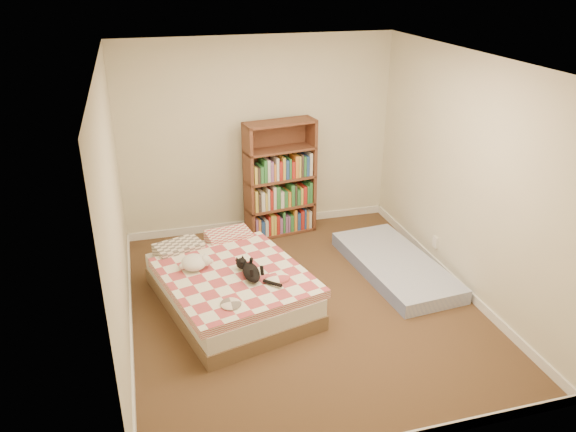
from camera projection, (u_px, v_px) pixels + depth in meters
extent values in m
cube|color=#442C1D|center=(303.00, 304.00, 5.89)|extent=(3.50, 4.00, 0.01)
cube|color=white|center=(306.00, 60.00, 4.86)|extent=(3.50, 4.00, 0.01)
cube|color=beige|center=(258.00, 137.00, 7.13)|extent=(3.50, 0.01, 2.50)
cube|color=beige|center=(394.00, 306.00, 3.62)|extent=(3.50, 0.01, 2.50)
cube|color=beige|center=(114.00, 213.00, 4.95)|extent=(0.01, 4.00, 2.50)
cube|color=beige|center=(466.00, 177.00, 5.79)|extent=(0.01, 4.00, 2.50)
cube|color=white|center=(260.00, 223.00, 7.61)|extent=(3.50, 0.02, 0.10)
cube|color=white|center=(131.00, 326.00, 5.45)|extent=(0.02, 4.00, 0.10)
cube|color=white|center=(451.00, 277.00, 6.29)|extent=(0.02, 4.00, 0.10)
cube|color=white|center=(435.00, 242.00, 6.53)|extent=(0.03, 0.09, 0.13)
cube|color=brown|center=(231.00, 297.00, 5.86)|extent=(1.67, 2.06, 0.16)
cube|color=silver|center=(230.00, 283.00, 5.79)|extent=(1.64, 2.02, 0.18)
cube|color=#C0474E|center=(229.00, 272.00, 5.73)|extent=(1.65, 1.76, 0.09)
cube|color=#6D645C|center=(192.00, 244.00, 6.24)|extent=(0.56, 0.43, 0.14)
cube|color=#C0474E|center=(245.00, 237.00, 6.39)|extent=(0.56, 0.43, 0.14)
cube|color=#5A2E1F|center=(247.00, 182.00, 7.05)|extent=(0.09, 0.30, 1.51)
cube|color=#5A2E1F|center=(312.00, 176.00, 7.26)|extent=(0.09, 0.30, 1.51)
cube|color=#5A2E1F|center=(278.00, 175.00, 7.27)|extent=(0.90, 0.16, 1.51)
cube|color=#5A2E1F|center=(281.00, 231.00, 7.45)|extent=(0.94, 0.43, 0.03)
cube|color=#5A2E1F|center=(280.00, 178.00, 7.15)|extent=(0.94, 0.43, 0.03)
cube|color=#5A2E1F|center=(280.00, 123.00, 6.85)|extent=(0.94, 0.43, 0.03)
cube|color=#7687C5|center=(395.00, 265.00, 6.48)|extent=(0.95, 1.83, 0.16)
ellipsoid|color=black|center=(251.00, 272.00, 5.51)|extent=(0.26, 0.40, 0.12)
sphere|color=black|center=(247.00, 262.00, 5.68)|extent=(0.14, 0.14, 0.11)
cone|color=black|center=(243.00, 257.00, 5.68)|extent=(0.05, 0.05, 0.04)
cone|color=black|center=(250.00, 256.00, 5.70)|extent=(0.05, 0.05, 0.04)
cylinder|color=black|center=(266.00, 286.00, 5.33)|extent=(0.10, 0.21, 0.04)
ellipsoid|color=white|center=(194.00, 262.00, 5.68)|extent=(0.38, 0.38, 0.14)
sphere|color=white|center=(203.00, 264.00, 5.61)|extent=(0.15, 0.15, 0.11)
sphere|color=white|center=(207.00, 266.00, 5.60)|extent=(0.07, 0.07, 0.05)
sphere|color=white|center=(182.00, 263.00, 5.70)|extent=(0.09, 0.09, 0.06)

